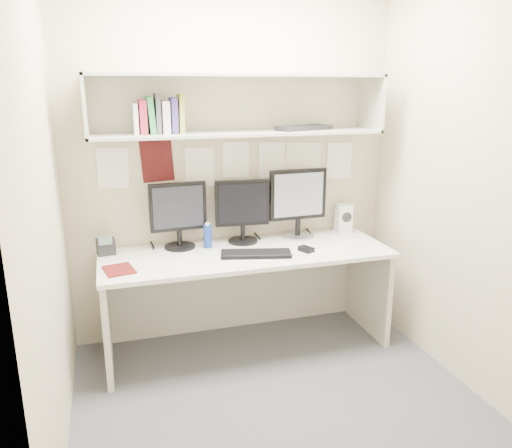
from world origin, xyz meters
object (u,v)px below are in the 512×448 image
object	(u,v)px
maroon_notebook	(119,270)
desk	(247,299)
monitor_center	(242,208)
keyboard	(256,254)
monitor_left	(178,213)
monitor_right	(298,201)
speaker	(343,218)
desk_phone	(106,246)

from	to	relation	value
maroon_notebook	desk	bearing A→B (deg)	-2.51
desk	monitor_center	xyz separation A→B (m)	(0.03, 0.22, 0.62)
keyboard	monitor_center	bearing A→B (deg)	104.40
monitor_left	maroon_notebook	distance (m)	0.61
monitor_center	maroon_notebook	bearing A→B (deg)	-153.62
monitor_center	monitor_right	xyz separation A→B (m)	(0.43, -0.00, 0.03)
keyboard	maroon_notebook	world-z (taller)	keyboard
speaker	maroon_notebook	bearing A→B (deg)	-163.09
desk	keyboard	xyz separation A→B (m)	(0.04, -0.11, 0.38)
monitor_center	desk_phone	world-z (taller)	monitor_center
monitor_right	speaker	xyz separation A→B (m)	(0.39, 0.02, -0.17)
monitor_left	speaker	size ratio (longest dim) A/B	2.10
desk	speaker	bearing A→B (deg)	15.46
keyboard	speaker	bearing A→B (deg)	36.51
monitor_right	desk_phone	distance (m)	1.42
desk	maroon_notebook	size ratio (longest dim) A/B	9.48
desk	monitor_right	distance (m)	0.82
desk	monitor_center	world-z (taller)	monitor_center
speaker	desk_phone	world-z (taller)	speaker
keyboard	desk_phone	world-z (taller)	desk_phone
maroon_notebook	desk_phone	distance (m)	0.36
monitor_right	desk	bearing A→B (deg)	-157.01
monitor_right	desk_phone	size ratio (longest dim) A/B	3.65
desk	desk_phone	xyz separation A→B (m)	(-0.94, 0.21, 0.42)
monitor_left	maroon_notebook	size ratio (longest dim) A/B	2.22
desk_phone	maroon_notebook	bearing A→B (deg)	-86.42
monitor_center	maroon_notebook	world-z (taller)	monitor_center
desk	monitor_right	xyz separation A→B (m)	(0.46, 0.22, 0.64)
monitor_right	maroon_notebook	size ratio (longest dim) A/B	2.46
speaker	maroon_notebook	world-z (taller)	speaker
monitor_center	keyboard	bearing A→B (deg)	-84.64
speaker	maroon_notebook	distance (m)	1.77
monitor_left	monitor_right	bearing A→B (deg)	-3.91
maroon_notebook	desk_phone	xyz separation A→B (m)	(-0.07, 0.35, 0.05)
monitor_right	speaker	bearing A→B (deg)	0.34
keyboard	speaker	size ratio (longest dim) A/B	2.13
monitor_right	speaker	size ratio (longest dim) A/B	2.33
monitor_left	maroon_notebook	world-z (taller)	monitor_left
speaker	maroon_notebook	xyz separation A→B (m)	(-1.72, -0.38, -0.11)
desk	monitor_right	world-z (taller)	monitor_right
monitor_center	monitor_right	size ratio (longest dim) A/B	0.89
monitor_left	monitor_right	world-z (taller)	monitor_right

